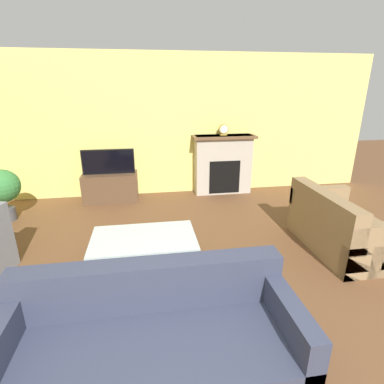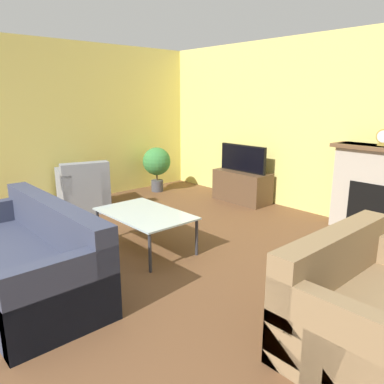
{
  "view_description": "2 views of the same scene",
  "coord_description": "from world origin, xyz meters",
  "px_view_note": "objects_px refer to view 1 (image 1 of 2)",
  "views": [
    {
      "loc": [
        -0.21,
        -1.0,
        2.08
      ],
      "look_at": [
        0.41,
        2.86,
        0.7
      ],
      "focal_mm": 28.0,
      "sensor_mm": 36.0,
      "label": 1
    },
    {
      "loc": [
        3.26,
        -0.32,
        1.8
      ],
      "look_at": [
        0.17,
        2.46,
        0.73
      ],
      "focal_mm": 35.0,
      "sensor_mm": 36.0,
      "label": 2
    }
  ],
  "objects_px": {
    "tv": "(108,162)",
    "mantel_clock": "(224,129)",
    "potted_plant": "(3,188)",
    "coffee_table": "(144,240)",
    "couch_loveseat": "(341,229)",
    "couch_sectional": "(153,347)"
  },
  "relations": [
    {
      "from": "couch_sectional",
      "to": "potted_plant",
      "type": "bearing_deg",
      "value": 124.99
    },
    {
      "from": "couch_loveseat",
      "to": "tv",
      "type": "bearing_deg",
      "value": 53.88
    },
    {
      "from": "couch_loveseat",
      "to": "potted_plant",
      "type": "xyz_separation_m",
      "value": [
        -4.8,
        1.68,
        0.26
      ]
    },
    {
      "from": "mantel_clock",
      "to": "couch_loveseat",
      "type": "bearing_deg",
      "value": -68.25
    },
    {
      "from": "coffee_table",
      "to": "mantel_clock",
      "type": "distance_m",
      "value": 3.2
    },
    {
      "from": "couch_sectional",
      "to": "couch_loveseat",
      "type": "distance_m",
      "value": 2.98
    },
    {
      "from": "couch_sectional",
      "to": "coffee_table",
      "type": "bearing_deg",
      "value": 92.14
    },
    {
      "from": "tv",
      "to": "couch_loveseat",
      "type": "distance_m",
      "value": 4.01
    },
    {
      "from": "tv",
      "to": "potted_plant",
      "type": "bearing_deg",
      "value": -157.38
    },
    {
      "from": "coffee_table",
      "to": "mantel_clock",
      "type": "bearing_deg",
      "value": 58.64
    },
    {
      "from": "potted_plant",
      "to": "mantel_clock",
      "type": "xyz_separation_m",
      "value": [
        3.81,
        0.81,
        0.74
      ]
    },
    {
      "from": "couch_sectional",
      "to": "potted_plant",
      "type": "distance_m",
      "value": 3.95
    },
    {
      "from": "couch_sectional",
      "to": "coffee_table",
      "type": "height_order",
      "value": "couch_sectional"
    },
    {
      "from": "coffee_table",
      "to": "potted_plant",
      "type": "xyz_separation_m",
      "value": [
        -2.21,
        1.83,
        0.13
      ]
    },
    {
      "from": "tv",
      "to": "mantel_clock",
      "type": "relative_size",
      "value": 4.38
    },
    {
      "from": "couch_loveseat",
      "to": "coffee_table",
      "type": "height_order",
      "value": "couch_loveseat"
    },
    {
      "from": "tv",
      "to": "potted_plant",
      "type": "distance_m",
      "value": 1.74
    },
    {
      "from": "mantel_clock",
      "to": "coffee_table",
      "type": "bearing_deg",
      "value": -121.36
    },
    {
      "from": "tv",
      "to": "coffee_table",
      "type": "distance_m",
      "value": 2.59
    },
    {
      "from": "couch_sectional",
      "to": "coffee_table",
      "type": "xyz_separation_m",
      "value": [
        -0.05,
        1.4,
        0.13
      ]
    },
    {
      "from": "coffee_table",
      "to": "potted_plant",
      "type": "bearing_deg",
      "value": 140.39
    },
    {
      "from": "potted_plant",
      "to": "tv",
      "type": "bearing_deg",
      "value": 22.62
    }
  ]
}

